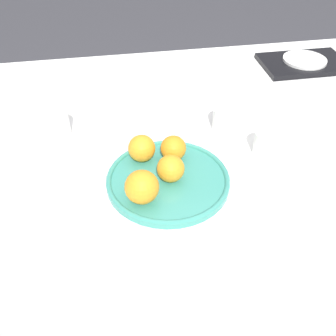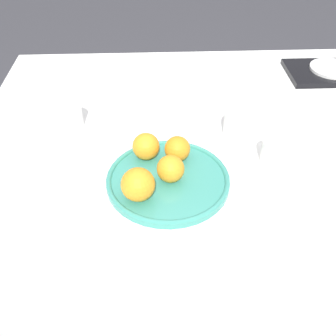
{
  "view_description": "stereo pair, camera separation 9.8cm",
  "coord_description": "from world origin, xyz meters",
  "px_view_note": "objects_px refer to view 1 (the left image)",
  "views": [
    {
      "loc": [
        -0.31,
        -1.01,
        1.46
      ],
      "look_at": [
        -0.18,
        -0.27,
        0.82
      ],
      "focal_mm": 42.0,
      "sensor_mm": 36.0,
      "label": 1
    },
    {
      "loc": [
        -0.21,
        -1.02,
        1.46
      ],
      "look_at": [
        -0.18,
        -0.27,
        0.82
      ],
      "focal_mm": 42.0,
      "sensor_mm": 36.0,
      "label": 2
    }
  ],
  "objects_px": {
    "orange_0": "(171,169)",
    "serving_tray": "(304,63)",
    "cup_0": "(56,123)",
    "orange_1": "(142,187)",
    "cup_1": "(227,119)",
    "cup_2": "(268,144)",
    "side_plate": "(305,60)",
    "orange_3": "(142,148)",
    "orange_2": "(173,148)",
    "fruit_platter": "(168,180)"
  },
  "relations": [
    {
      "from": "fruit_platter",
      "to": "orange_1",
      "type": "xyz_separation_m",
      "value": [
        -0.07,
        -0.06,
        0.05
      ]
    },
    {
      "from": "fruit_platter",
      "to": "cup_1",
      "type": "bearing_deg",
      "value": 43.7
    },
    {
      "from": "orange_0",
      "to": "orange_1",
      "type": "distance_m",
      "value": 0.1
    },
    {
      "from": "orange_2",
      "to": "cup_2",
      "type": "height_order",
      "value": "orange_2"
    },
    {
      "from": "cup_1",
      "to": "cup_2",
      "type": "relative_size",
      "value": 1.11
    },
    {
      "from": "cup_0",
      "to": "orange_1",
      "type": "bearing_deg",
      "value": -57.64
    },
    {
      "from": "orange_1",
      "to": "side_plate",
      "type": "xyz_separation_m",
      "value": [
        0.71,
        0.64,
        -0.03
      ]
    },
    {
      "from": "fruit_platter",
      "to": "cup_2",
      "type": "xyz_separation_m",
      "value": [
        0.29,
        0.07,
        0.02
      ]
    },
    {
      "from": "orange_0",
      "to": "side_plate",
      "type": "height_order",
      "value": "orange_0"
    },
    {
      "from": "orange_0",
      "to": "side_plate",
      "type": "distance_m",
      "value": 0.85
    },
    {
      "from": "side_plate",
      "to": "cup_0",
      "type": "bearing_deg",
      "value": -161.79
    },
    {
      "from": "orange_0",
      "to": "cup_2",
      "type": "xyz_separation_m",
      "value": [
        0.29,
        0.08,
        -0.02
      ]
    },
    {
      "from": "orange_3",
      "to": "cup_1",
      "type": "xyz_separation_m",
      "value": [
        0.27,
        0.12,
        -0.01
      ]
    },
    {
      "from": "serving_tray",
      "to": "cup_1",
      "type": "height_order",
      "value": "cup_1"
    },
    {
      "from": "orange_2",
      "to": "cup_0",
      "type": "height_order",
      "value": "orange_2"
    },
    {
      "from": "fruit_platter",
      "to": "orange_3",
      "type": "distance_m",
      "value": 0.11
    },
    {
      "from": "fruit_platter",
      "to": "orange_0",
      "type": "height_order",
      "value": "orange_0"
    },
    {
      "from": "orange_1",
      "to": "cup_1",
      "type": "relative_size",
      "value": 0.95
    },
    {
      "from": "side_plate",
      "to": "cup_2",
      "type": "height_order",
      "value": "cup_2"
    },
    {
      "from": "orange_1",
      "to": "cup_1",
      "type": "bearing_deg",
      "value": 43.1
    },
    {
      "from": "orange_1",
      "to": "side_plate",
      "type": "bearing_deg",
      "value": 41.94
    },
    {
      "from": "cup_0",
      "to": "side_plate",
      "type": "bearing_deg",
      "value": 18.21
    },
    {
      "from": "orange_0",
      "to": "side_plate",
      "type": "bearing_deg",
      "value": 42.47
    },
    {
      "from": "side_plate",
      "to": "cup_1",
      "type": "xyz_separation_m",
      "value": [
        -0.42,
        -0.37,
        0.01
      ]
    },
    {
      "from": "fruit_platter",
      "to": "orange_2",
      "type": "relative_size",
      "value": 4.62
    },
    {
      "from": "cup_2",
      "to": "side_plate",
      "type": "bearing_deg",
      "value": 55.58
    },
    {
      "from": "cup_1",
      "to": "side_plate",
      "type": "bearing_deg",
      "value": 41.11
    },
    {
      "from": "serving_tray",
      "to": "orange_1",
      "type": "bearing_deg",
      "value": -138.06
    },
    {
      "from": "orange_0",
      "to": "serving_tray",
      "type": "height_order",
      "value": "orange_0"
    },
    {
      "from": "orange_1",
      "to": "orange_3",
      "type": "relative_size",
      "value": 1.13
    },
    {
      "from": "orange_1",
      "to": "serving_tray",
      "type": "bearing_deg",
      "value": 41.94
    },
    {
      "from": "cup_0",
      "to": "cup_2",
      "type": "xyz_separation_m",
      "value": [
        0.58,
        -0.2,
        -0.01
      ]
    },
    {
      "from": "cup_0",
      "to": "cup_2",
      "type": "relative_size",
      "value": 1.0
    },
    {
      "from": "side_plate",
      "to": "cup_2",
      "type": "distance_m",
      "value": 0.61
    },
    {
      "from": "fruit_platter",
      "to": "side_plate",
      "type": "relative_size",
      "value": 1.91
    },
    {
      "from": "side_plate",
      "to": "cup_1",
      "type": "height_order",
      "value": "cup_1"
    },
    {
      "from": "orange_3",
      "to": "side_plate",
      "type": "height_order",
      "value": "orange_3"
    },
    {
      "from": "cup_2",
      "to": "orange_2",
      "type": "bearing_deg",
      "value": 178.86
    },
    {
      "from": "cup_1",
      "to": "cup_2",
      "type": "xyz_separation_m",
      "value": [
        0.08,
        -0.13,
        -0.0
      ]
    },
    {
      "from": "orange_1",
      "to": "cup_0",
      "type": "relative_size",
      "value": 1.05
    },
    {
      "from": "orange_1",
      "to": "side_plate",
      "type": "height_order",
      "value": "orange_1"
    },
    {
      "from": "orange_1",
      "to": "orange_2",
      "type": "bearing_deg",
      "value": 54.54
    },
    {
      "from": "fruit_platter",
      "to": "side_plate",
      "type": "height_order",
      "value": "side_plate"
    },
    {
      "from": "orange_2",
      "to": "serving_tray",
      "type": "relative_size",
      "value": 0.21
    },
    {
      "from": "cup_1",
      "to": "serving_tray",
      "type": "bearing_deg",
      "value": 41.11
    },
    {
      "from": "fruit_platter",
      "to": "cup_1",
      "type": "xyz_separation_m",
      "value": [
        0.22,
        0.21,
        0.03
      ]
    },
    {
      "from": "cup_2",
      "to": "orange_1",
      "type": "bearing_deg",
      "value": -159.45
    },
    {
      "from": "orange_0",
      "to": "serving_tray",
      "type": "distance_m",
      "value": 0.86
    },
    {
      "from": "serving_tray",
      "to": "cup_0",
      "type": "relative_size",
      "value": 4.18
    },
    {
      "from": "serving_tray",
      "to": "cup_1",
      "type": "xyz_separation_m",
      "value": [
        -0.42,
        -0.37,
        0.03
      ]
    }
  ]
}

